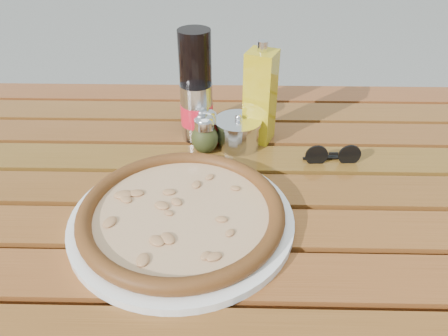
{
  "coord_description": "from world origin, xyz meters",
  "views": [
    {
      "loc": [
        0.01,
        -0.63,
        1.23
      ],
      "look_at": [
        0.0,
        0.02,
        0.78
      ],
      "focal_mm": 35.0,
      "sensor_mm": 36.0,
      "label": 1
    }
  ],
  "objects_px": {
    "pizza": "(182,212)",
    "olive_oil_cruet": "(260,97)",
    "dark_bottle": "(196,83)",
    "soda_can": "(197,112)",
    "table": "(224,220)",
    "sunglasses": "(333,156)",
    "oregano_shaker": "(205,135)",
    "parmesan_tin": "(238,132)",
    "plate": "(182,220)",
    "pepper_shaker": "(207,129)"
  },
  "relations": [
    {
      "from": "pepper_shaker",
      "to": "sunglasses",
      "type": "relative_size",
      "value": 0.75
    },
    {
      "from": "oregano_shaker",
      "to": "soda_can",
      "type": "relative_size",
      "value": 0.68
    },
    {
      "from": "pizza",
      "to": "plate",
      "type": "bearing_deg",
      "value": 0.0
    },
    {
      "from": "oregano_shaker",
      "to": "olive_oil_cruet",
      "type": "xyz_separation_m",
      "value": [
        0.11,
        0.05,
        0.06
      ]
    },
    {
      "from": "table",
      "to": "sunglasses",
      "type": "relative_size",
      "value": 12.75
    },
    {
      "from": "table",
      "to": "sunglasses",
      "type": "height_order",
      "value": "sunglasses"
    },
    {
      "from": "dark_bottle",
      "to": "olive_oil_cruet",
      "type": "relative_size",
      "value": 1.05
    },
    {
      "from": "dark_bottle",
      "to": "oregano_shaker",
      "type": "bearing_deg",
      "value": -76.09
    },
    {
      "from": "table",
      "to": "oregano_shaker",
      "type": "height_order",
      "value": "oregano_shaker"
    },
    {
      "from": "table",
      "to": "dark_bottle",
      "type": "bearing_deg",
      "value": 106.44
    },
    {
      "from": "dark_bottle",
      "to": "soda_can",
      "type": "distance_m",
      "value": 0.06
    },
    {
      "from": "sunglasses",
      "to": "plate",
      "type": "bearing_deg",
      "value": -148.99
    },
    {
      "from": "soda_can",
      "to": "sunglasses",
      "type": "distance_m",
      "value": 0.29
    },
    {
      "from": "plate",
      "to": "sunglasses",
      "type": "xyz_separation_m",
      "value": [
        0.27,
        0.18,
        0.01
      ]
    },
    {
      "from": "plate",
      "to": "dark_bottle",
      "type": "distance_m",
      "value": 0.32
    },
    {
      "from": "table",
      "to": "olive_oil_cruet",
      "type": "xyz_separation_m",
      "value": [
        0.07,
        0.18,
        0.17
      ]
    },
    {
      "from": "plate",
      "to": "oregano_shaker",
      "type": "relative_size",
      "value": 4.39
    },
    {
      "from": "oregano_shaker",
      "to": "dark_bottle",
      "type": "distance_m",
      "value": 0.11
    },
    {
      "from": "oregano_shaker",
      "to": "dark_bottle",
      "type": "xyz_separation_m",
      "value": [
        -0.02,
        0.09,
        0.07
      ]
    },
    {
      "from": "table",
      "to": "dark_bottle",
      "type": "height_order",
      "value": "dark_bottle"
    },
    {
      "from": "pizza",
      "to": "dark_bottle",
      "type": "bearing_deg",
      "value": 89.36
    },
    {
      "from": "parmesan_tin",
      "to": "sunglasses",
      "type": "height_order",
      "value": "parmesan_tin"
    },
    {
      "from": "table",
      "to": "dark_bottle",
      "type": "relative_size",
      "value": 6.36
    },
    {
      "from": "dark_bottle",
      "to": "parmesan_tin",
      "type": "relative_size",
      "value": 1.78
    },
    {
      "from": "olive_oil_cruet",
      "to": "sunglasses",
      "type": "bearing_deg",
      "value": -32.48
    },
    {
      "from": "oregano_shaker",
      "to": "parmesan_tin",
      "type": "distance_m",
      "value": 0.07
    },
    {
      "from": "oregano_shaker",
      "to": "parmesan_tin",
      "type": "relative_size",
      "value": 0.66
    },
    {
      "from": "soda_can",
      "to": "olive_oil_cruet",
      "type": "height_order",
      "value": "olive_oil_cruet"
    },
    {
      "from": "olive_oil_cruet",
      "to": "pepper_shaker",
      "type": "bearing_deg",
      "value": -164.51
    },
    {
      "from": "pizza",
      "to": "olive_oil_cruet",
      "type": "relative_size",
      "value": 1.9
    },
    {
      "from": "oregano_shaker",
      "to": "dark_bottle",
      "type": "relative_size",
      "value": 0.37
    },
    {
      "from": "parmesan_tin",
      "to": "plate",
      "type": "bearing_deg",
      "value": -110.53
    },
    {
      "from": "pepper_shaker",
      "to": "olive_oil_cruet",
      "type": "distance_m",
      "value": 0.13
    },
    {
      "from": "plate",
      "to": "pizza",
      "type": "xyz_separation_m",
      "value": [
        0.0,
        0.0,
        0.02
      ]
    },
    {
      "from": "table",
      "to": "parmesan_tin",
      "type": "height_order",
      "value": "parmesan_tin"
    },
    {
      "from": "table",
      "to": "pizza",
      "type": "bearing_deg",
      "value": -124.5
    },
    {
      "from": "pizza",
      "to": "sunglasses",
      "type": "distance_m",
      "value": 0.33
    },
    {
      "from": "pepper_shaker",
      "to": "olive_oil_cruet",
      "type": "height_order",
      "value": "olive_oil_cruet"
    },
    {
      "from": "pizza",
      "to": "olive_oil_cruet",
      "type": "xyz_separation_m",
      "value": [
        0.13,
        0.27,
        0.07
      ]
    },
    {
      "from": "dark_bottle",
      "to": "olive_oil_cruet",
      "type": "height_order",
      "value": "dark_bottle"
    },
    {
      "from": "oregano_shaker",
      "to": "parmesan_tin",
      "type": "xyz_separation_m",
      "value": [
        0.07,
        0.02,
        -0.01
      ]
    },
    {
      "from": "plate",
      "to": "sunglasses",
      "type": "distance_m",
      "value": 0.33
    },
    {
      "from": "oregano_shaker",
      "to": "pizza",
      "type": "bearing_deg",
      "value": -96.49
    },
    {
      "from": "olive_oil_cruet",
      "to": "table",
      "type": "bearing_deg",
      "value": -111.37
    },
    {
      "from": "table",
      "to": "pizza",
      "type": "relative_size",
      "value": 3.52
    },
    {
      "from": "dark_bottle",
      "to": "olive_oil_cruet",
      "type": "distance_m",
      "value": 0.14
    },
    {
      "from": "oregano_shaker",
      "to": "soda_can",
      "type": "distance_m",
      "value": 0.06
    },
    {
      "from": "pizza",
      "to": "soda_can",
      "type": "xyz_separation_m",
      "value": [
        0.01,
        0.28,
        0.04
      ]
    },
    {
      "from": "plate",
      "to": "soda_can",
      "type": "distance_m",
      "value": 0.28
    },
    {
      "from": "table",
      "to": "pepper_shaker",
      "type": "bearing_deg",
      "value": 104.35
    }
  ]
}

